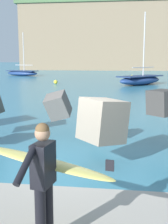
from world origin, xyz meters
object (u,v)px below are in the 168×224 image
object	(u,v)px
surfer_with_board	(45,173)
boat_mid_left	(22,73)
mooring_buoy_outer	(56,82)
mooring_buoy_inner	(132,76)
boat_near_right	(140,80)
station_building_west	(113,0)

from	to	relation	value
surfer_with_board	boat_mid_left	distance (m)	46.26
mooring_buoy_outer	mooring_buoy_inner	bearing A→B (deg)	53.00
boat_mid_left	mooring_buoy_inner	distance (m)	17.87
boat_near_right	boat_mid_left	bearing A→B (deg)	141.86
mooring_buoy_outer	boat_near_right	bearing A→B (deg)	0.69
station_building_west	boat_near_right	bearing A→B (deg)	-84.67
boat_near_right	mooring_buoy_inner	xyz separation A→B (m)	(-0.65, 11.42, -0.33)
boat_near_right	mooring_buoy_outer	size ratio (longest dim) A/B	17.38
mooring_buoy_inner	mooring_buoy_outer	xyz separation A→B (m)	(-8.69, -11.53, 0.00)
surfer_with_board	mooring_buoy_inner	size ratio (longest dim) A/B	4.82
mooring_buoy_inner	station_building_west	world-z (taller)	station_building_west
mooring_buoy_inner	boat_mid_left	bearing A→B (deg)	170.54
boat_near_right	mooring_buoy_outer	bearing A→B (deg)	-179.31
boat_near_right	boat_mid_left	world-z (taller)	boat_near_right
surfer_with_board	mooring_buoy_inner	xyz separation A→B (m)	(2.10, 40.64, -1.06)
mooring_buoy_inner	mooring_buoy_outer	size ratio (longest dim) A/B	1.00
mooring_buoy_outer	station_building_west	size ratio (longest dim) A/B	0.05
boat_mid_left	mooring_buoy_inner	bearing A→B (deg)	-9.46
mooring_buoy_outer	station_building_west	distance (m)	64.34
boat_near_right	station_building_west	size ratio (longest dim) A/B	0.93
boat_mid_left	mooring_buoy_outer	world-z (taller)	boat_mid_left
surfer_with_board	boat_mid_left	size ratio (longest dim) A/B	0.31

